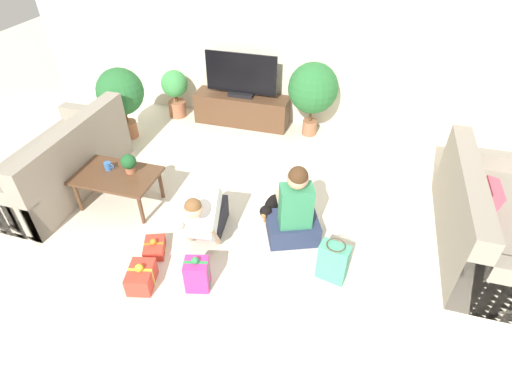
# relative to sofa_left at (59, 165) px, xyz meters

# --- Properties ---
(ground_plane) EXTENTS (16.00, 16.00, 0.00)m
(ground_plane) POSITION_rel_sofa_left_xyz_m (2.39, -0.23, -0.31)
(ground_plane) COLOR beige
(wall_back) EXTENTS (8.40, 0.06, 2.60)m
(wall_back) POSITION_rel_sofa_left_xyz_m (2.39, 2.40, 0.99)
(wall_back) COLOR beige
(wall_back) RESTS_ON ground_plane
(sofa_left) EXTENTS (0.91, 1.88, 0.87)m
(sofa_left) POSITION_rel_sofa_left_xyz_m (0.00, 0.00, 0.00)
(sofa_left) COLOR gray
(sofa_left) RESTS_ON ground_plane
(sofa_right) EXTENTS (0.91, 1.88, 0.87)m
(sofa_right) POSITION_rel_sofa_left_xyz_m (4.79, 0.29, -0.00)
(sofa_right) COLOR gray
(sofa_right) RESTS_ON ground_plane
(coffee_table) EXTENTS (0.91, 0.59, 0.42)m
(coffee_table) POSITION_rel_sofa_left_xyz_m (0.87, -0.12, 0.06)
(coffee_table) COLOR brown
(coffee_table) RESTS_ON ground_plane
(tv_console) EXTENTS (1.43, 0.39, 0.46)m
(tv_console) POSITION_rel_sofa_left_xyz_m (1.63, 2.14, -0.08)
(tv_console) COLOR brown
(tv_console) RESTS_ON ground_plane
(tv) EXTENTS (1.07, 0.20, 0.64)m
(tv) POSITION_rel_sofa_left_xyz_m (1.63, 2.14, 0.43)
(tv) COLOR black
(tv) RESTS_ON tv_console
(potted_plant_back_left) EXTENTS (0.41, 0.41, 0.74)m
(potted_plant_back_left) POSITION_rel_sofa_left_xyz_m (0.56, 2.09, 0.14)
(potted_plant_back_left) COLOR #A36042
(potted_plant_back_left) RESTS_ON ground_plane
(potted_plant_corner_left) EXTENTS (0.64, 0.64, 1.03)m
(potted_plant_corner_left) POSITION_rel_sofa_left_xyz_m (0.15, 1.29, 0.36)
(potted_plant_corner_left) COLOR #A36042
(potted_plant_corner_left) RESTS_ON ground_plane
(potted_plant_back_right) EXTENTS (0.70, 0.70, 1.08)m
(potted_plant_back_right) POSITION_rel_sofa_left_xyz_m (2.69, 2.09, 0.40)
(potted_plant_back_right) COLOR #A36042
(potted_plant_back_right) RESTS_ON ground_plane
(person_kneeling) EXTENTS (0.40, 0.81, 0.77)m
(person_kneeling) POSITION_rel_sofa_left_xyz_m (2.04, -0.39, 0.02)
(person_kneeling) COLOR #23232D
(person_kneeling) RESTS_ON ground_plane
(person_sitting) EXTENTS (0.63, 0.60, 0.93)m
(person_sitting) POSITION_rel_sofa_left_xyz_m (2.91, -0.13, 0.04)
(person_sitting) COLOR #283351
(person_sitting) RESTS_ON ground_plane
(dog) EXTENTS (0.18, 0.49, 0.30)m
(dog) POSITION_rel_sofa_left_xyz_m (2.61, 0.07, -0.11)
(dog) COLOR black
(dog) RESTS_ON ground_plane
(gift_box_a) EXTENTS (0.26, 0.23, 0.39)m
(gift_box_a) POSITION_rel_sofa_left_xyz_m (2.19, -1.00, -0.14)
(gift_box_a) COLOR #CC3389
(gift_box_a) RESTS_ON ground_plane
(gift_box_b) EXTENTS (0.29, 0.34, 0.18)m
(gift_box_b) POSITION_rel_sofa_left_xyz_m (1.59, -0.72, -0.25)
(gift_box_b) COLOR red
(gift_box_b) RESTS_ON ground_plane
(gift_box_c) EXTENTS (0.29, 0.36, 0.26)m
(gift_box_c) POSITION_rel_sofa_left_xyz_m (1.68, -1.13, -0.20)
(gift_box_c) COLOR red
(gift_box_c) RESTS_ON ground_plane
(gift_bag_a) EXTENTS (0.30, 0.21, 0.44)m
(gift_bag_a) POSITION_rel_sofa_left_xyz_m (3.37, -0.55, -0.10)
(gift_bag_a) COLOR #4CA384
(gift_bag_a) RESTS_ON ground_plane
(mug) EXTENTS (0.12, 0.08, 0.09)m
(mug) POSITION_rel_sofa_left_xyz_m (0.74, -0.05, 0.15)
(mug) COLOR #386BAD
(mug) RESTS_ON coffee_table
(tabletop_plant) EXTENTS (0.17, 0.17, 0.22)m
(tabletop_plant) POSITION_rel_sofa_left_xyz_m (1.01, -0.03, 0.23)
(tabletop_plant) COLOR #A36042
(tabletop_plant) RESTS_ON coffee_table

